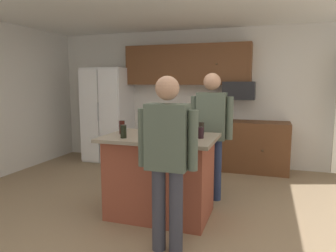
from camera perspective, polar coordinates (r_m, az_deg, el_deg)
floor at (r=3.76m, az=-1.04°, el=-17.12°), size 7.04×7.04×0.00m
back_wall at (r=6.12m, az=7.56°, el=5.20°), size 6.40×0.10×2.60m
cabinet_run_upper at (r=6.01m, az=3.50°, el=11.17°), size 2.40×0.38×0.75m
cabinet_run_lower at (r=5.83m, az=12.65°, el=-3.50°), size 1.80×0.63×0.90m
refrigerator at (r=6.43m, az=-11.02°, el=2.04°), size 0.86×0.76×1.88m
microwave_over_range at (r=5.74m, az=12.97°, el=6.38°), size 0.56×0.40×0.32m
kitchen_island at (r=3.75m, az=-1.44°, el=-9.10°), size 1.31×0.89×0.97m
person_guest_right at (r=2.84m, az=-0.14°, el=-5.06°), size 0.57×0.22×1.65m
person_guest_left at (r=4.18m, az=7.97°, el=-0.29°), size 0.57×0.23×1.72m
mug_ceramic_white at (r=3.35m, az=3.74°, el=-1.91°), size 0.13×0.09×0.10m
glass_dark_ale at (r=3.51m, az=3.75°, el=-1.17°), size 0.06×0.06×0.13m
glass_stout_tall at (r=3.53m, az=-8.22°, el=-1.01°), size 0.07×0.07×0.15m
glass_short_whisky at (r=3.82m, az=-8.48°, el=-0.23°), size 0.07×0.07×0.16m
glass_pilsner at (r=3.50m, az=6.00°, el=-1.22°), size 0.07×0.07×0.13m
tumbler_amber at (r=3.79m, az=6.20°, el=-0.40°), size 0.07×0.07×0.14m
serving_tray at (r=3.70m, az=-0.28°, el=-1.37°), size 0.44×0.30×0.04m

